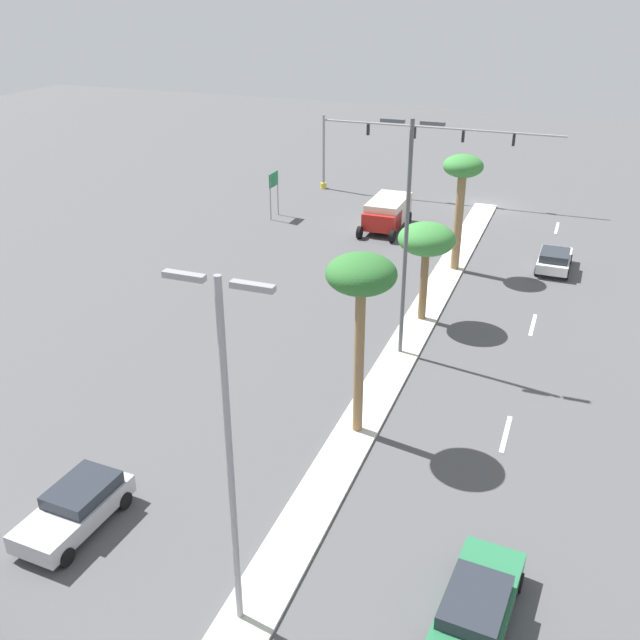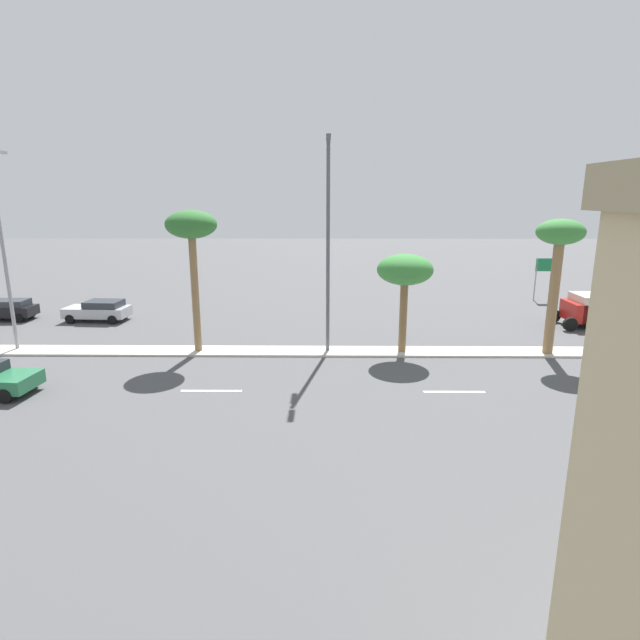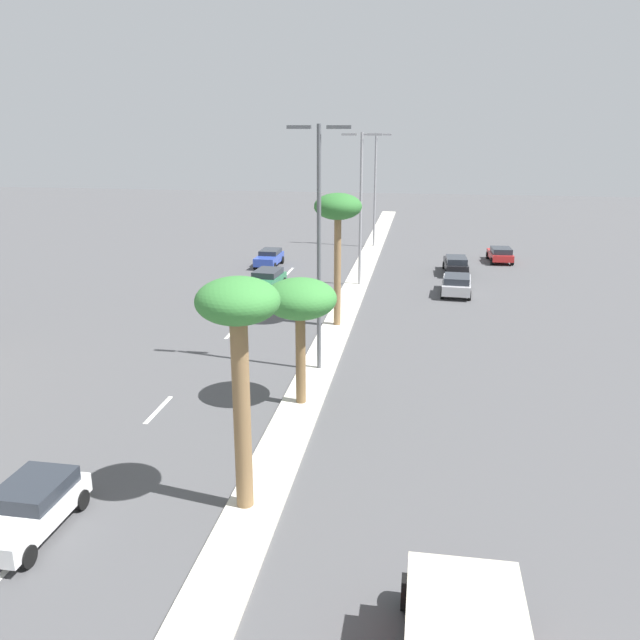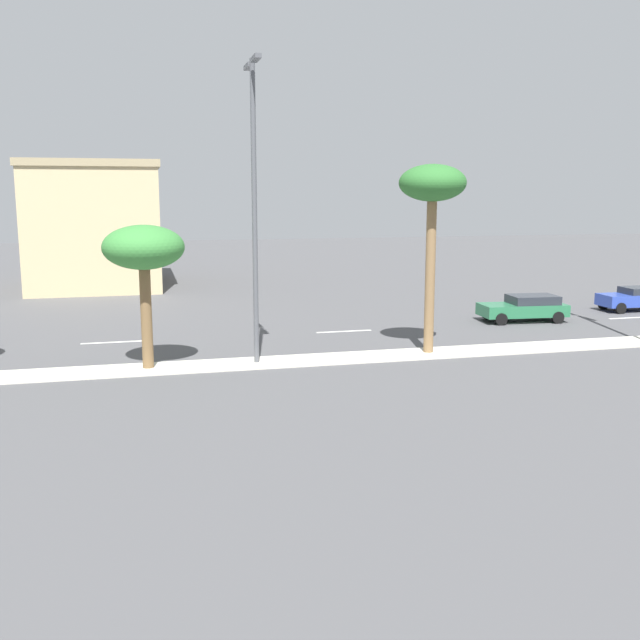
{
  "view_description": "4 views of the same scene",
  "coord_description": "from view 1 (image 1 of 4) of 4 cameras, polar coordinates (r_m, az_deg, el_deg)",
  "views": [
    {
      "loc": [
        -7.47,
        59.1,
        17.53
      ],
      "look_at": [
        2.56,
        32.4,
        3.7
      ],
      "focal_mm": 40.51,
      "sensor_mm": 36.0,
      "label": 1
    },
    {
      "loc": [
        -27.58,
        27.57,
        8.64
      ],
      "look_at": [
        0.64,
        27.88,
        1.74
      ],
      "focal_mm": 28.47,
      "sensor_mm": 36.0,
      "label": 2
    },
    {
      "loc": [
        4.91,
        -2.33,
        11.68
      ],
      "look_at": [
        0.67,
        24.04,
        3.62
      ],
      "focal_mm": 36.52,
      "sensor_mm": 36.0,
      "label": 3
    },
    {
      "loc": [
        27.99,
        23.05,
        6.73
      ],
      "look_at": [
        1.53,
        29.67,
        1.97
      ],
      "focal_mm": 40.67,
      "sensor_mm": 36.0,
      "label": 4
    }
  ],
  "objects": [
    {
      "name": "palm_tree_trailing",
      "position": [
        45.98,
        11.18,
        11.09
      ],
      "size": [
        2.48,
        2.48,
        7.37
      ],
      "color": "olive",
      "rests_on": "median_curb"
    },
    {
      "name": "directional_road_sign",
      "position": [
        56.93,
        -3.67,
        10.61
      ],
      "size": [
        0.1,
        1.58,
        3.58
      ],
      "color": "gray",
      "rests_on": "ground"
    },
    {
      "name": "palm_tree_front",
      "position": [
        27.58,
        3.27,
        3.02
      ],
      "size": [
        2.76,
        2.76,
        7.81
      ],
      "color": "olive",
      "rests_on": "median_curb"
    },
    {
      "name": "palm_tree_outboard",
      "position": [
        38.84,
        8.42,
        6.19
      ],
      "size": [
        3.06,
        3.06,
        5.48
      ],
      "color": "brown",
      "rests_on": "median_curb"
    },
    {
      "name": "street_lamp_rear",
      "position": [
        19.26,
        -7.25,
        -9.36
      ],
      "size": [
        2.9,
        0.24,
        11.01
      ],
      "color": "gray",
      "rests_on": "median_curb"
    },
    {
      "name": "traffic_signal_gantry",
      "position": [
        62.79,
        5.61,
        13.73
      ],
      "size": [
        20.36,
        0.53,
        6.44
      ],
      "color": "gray",
      "rests_on": "ground"
    },
    {
      "name": "lane_stripe_near",
      "position": [
        50.89,
        17.62,
        4.47
      ],
      "size": [
        0.2,
        2.8,
        0.01
      ],
      "primitive_type": "cube",
      "color": "silver",
      "rests_on": "ground"
    },
    {
      "name": "lane_stripe_outboard",
      "position": [
        24.2,
        11.27,
        -21.2
      ],
      "size": [
        0.2,
        2.8,
        0.01
      ],
      "primitive_type": "cube",
      "color": "silver",
      "rests_on": "ground"
    },
    {
      "name": "sedan_silver_front",
      "position": [
        27.17,
        -18.72,
        -13.82
      ],
      "size": [
        2.26,
        4.45,
        1.47
      ],
      "color": "#B2B2B7",
      "rests_on": "ground"
    },
    {
      "name": "sedan_white_mid",
      "position": [
        49.1,
        18.03,
        4.58
      ],
      "size": [
        2.11,
        4.11,
        1.42
      ],
      "color": "silver",
      "rests_on": "ground"
    },
    {
      "name": "box_truck",
      "position": [
        54.63,
        5.28,
        8.41
      ],
      "size": [
        2.74,
        5.96,
        2.22
      ],
      "color": "#B21E19",
      "rests_on": "ground"
    },
    {
      "name": "lane_stripe_left",
      "position": [
        57.84,
        18.21,
        6.92
      ],
      "size": [
        0.2,
        2.8,
        0.01
      ],
      "primitive_type": "cube",
      "color": "silver",
      "rests_on": "ground"
    },
    {
      "name": "street_lamp_far",
      "position": [
        34.28,
        6.87,
        7.4
      ],
      "size": [
        2.9,
        0.24,
        11.58
      ],
      "color": "#515459",
      "rests_on": "median_curb"
    },
    {
      "name": "lane_stripe_right",
      "position": [
        41.33,
        16.47,
        -0.37
      ],
      "size": [
        0.2,
        2.8,
        0.01
      ],
      "primitive_type": "cube",
      "color": "silver",
      "rests_on": "ground"
    },
    {
      "name": "median_curb",
      "position": [
        24.18,
        -4.4,
        -20.49
      ],
      "size": [
        1.8,
        88.28,
        0.12
      ],
      "primitive_type": "cube",
      "color": "beige",
      "rests_on": "ground"
    },
    {
      "name": "ground_plane",
      "position": [
        31.25,
        3.17,
        -8.3
      ],
      "size": [
        160.0,
        160.0,
        0.0
      ],
      "primitive_type": "plane",
      "color": "#4C4C4F"
    },
    {
      "name": "sedan_green_right",
      "position": [
        23.32,
        12.35,
        -20.92
      ],
      "size": [
        2.33,
        4.65,
        1.4
      ],
      "color": "#287047",
      "rests_on": "ground"
    },
    {
      "name": "lane_stripe_far",
      "position": [
        31.66,
        14.47,
        -8.69
      ],
      "size": [
        0.2,
        2.8,
        0.01
      ],
      "primitive_type": "cube",
      "color": "silver",
      "rests_on": "ground"
    }
  ]
}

